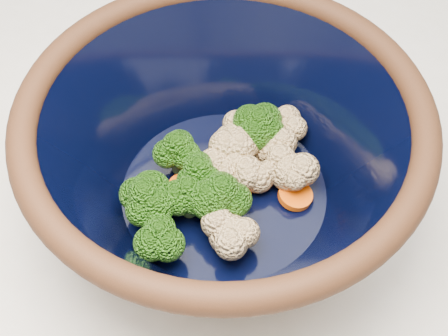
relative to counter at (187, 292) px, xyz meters
name	(u,v)px	position (x,y,z in m)	size (l,w,h in m)	color
counter	(187,292)	(0.00, 0.00, 0.00)	(1.20, 1.20, 0.90)	silver
mixing_bowl	(224,158)	(0.12, -0.09, 0.53)	(0.38, 0.38, 0.14)	black
vegetable_pile	(218,174)	(0.11, -0.10, 0.51)	(0.14, 0.18, 0.05)	#608442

